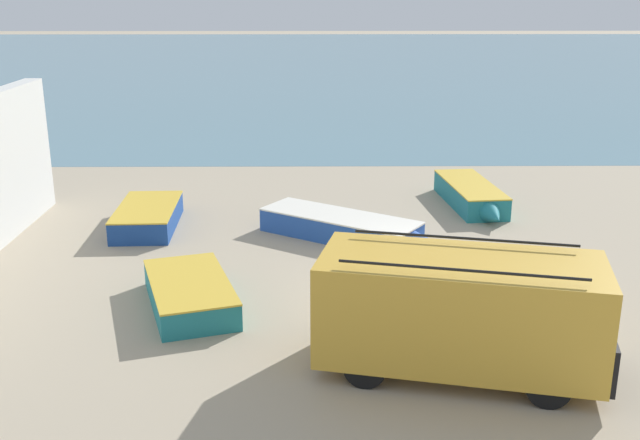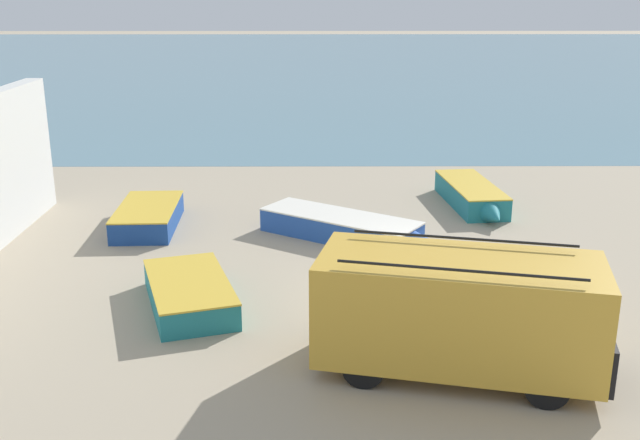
{
  "view_description": "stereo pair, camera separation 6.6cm",
  "coord_description": "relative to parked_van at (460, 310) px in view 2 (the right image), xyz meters",
  "views": [
    {
      "loc": [
        -2.64,
        -15.81,
        6.61
      ],
      "look_at": [
        -2.47,
        2.01,
        1.0
      ],
      "focal_mm": 42.0,
      "sensor_mm": 36.0,
      "label": 1
    },
    {
      "loc": [
        -2.57,
        -15.81,
        6.61
      ],
      "look_at": [
        -2.47,
        2.01,
        1.0
      ],
      "focal_mm": 42.0,
      "sensor_mm": 36.0,
      "label": 2
    }
  ],
  "objects": [
    {
      "name": "fishing_rowboat_3",
      "position": [
        2.36,
        10.4,
        -0.83
      ],
      "size": [
        1.71,
        4.7,
        0.69
      ],
      "rotation": [
        0.0,
        0.0,
        4.81
      ],
      "color": "#1E757F",
      "rests_on": "ground_plane"
    },
    {
      "name": "parked_van",
      "position": [
        0.0,
        0.0,
        0.0
      ],
      "size": [
        5.3,
        3.11,
        2.26
      ],
      "rotation": [
        0.0,
        0.0,
        6.06
      ],
      "color": "gold",
      "rests_on": "ground_plane"
    },
    {
      "name": "fishing_rowboat_0",
      "position": [
        -1.69,
        7.29,
        -0.85
      ],
      "size": [
        5.05,
        3.82,
        0.65
      ],
      "rotation": [
        0.0,
        0.0,
        5.7
      ],
      "color": "#234CA3",
      "rests_on": "ground_plane"
    },
    {
      "name": "ground_plane",
      "position": [
        0.05,
        3.84,
        -1.18
      ],
      "size": [
        200.0,
        200.0,
        0.0
      ],
      "primitive_type": "plane",
      "color": "tan"
    },
    {
      "name": "sea_water",
      "position": [
        0.05,
        55.84,
        -1.17
      ],
      "size": [
        120.0,
        80.0,
        0.01
      ],
      "primitive_type": "cube",
      "color": "slate",
      "rests_on": "ground_plane"
    },
    {
      "name": "fishing_rowboat_1",
      "position": [
        -5.27,
        2.97,
        -0.88
      ],
      "size": [
        2.5,
        3.99,
        0.6
      ],
      "rotation": [
        0.0,
        0.0,
        1.88
      ],
      "color": "#1E757F",
      "rests_on": "ground_plane"
    },
    {
      "name": "fishing_rowboat_2",
      "position": [
        -7.3,
        8.5,
        -0.86
      ],
      "size": [
        1.73,
        4.01,
        0.64
      ],
      "rotation": [
        0.0,
        0.0,
        1.61
      ],
      "color": "navy",
      "rests_on": "ground_plane"
    }
  ]
}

